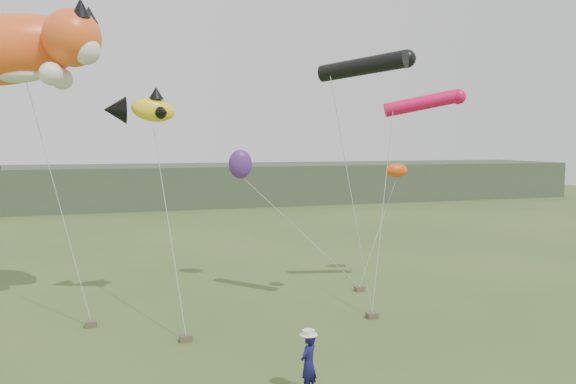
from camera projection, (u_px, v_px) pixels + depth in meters
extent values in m
plane|color=#385123|center=(323.00, 380.00, 15.05)|extent=(120.00, 120.00, 0.00)
cube|color=#2D3D28|center=(167.00, 185.00, 57.66)|extent=(90.00, 12.00, 4.00)
imported|color=#131244|center=(308.00, 364.00, 14.15)|extent=(0.68, 0.66, 1.57)
cube|color=brown|center=(91.00, 324.00, 19.37)|extent=(0.39, 0.31, 0.20)
cube|color=brown|center=(186.00, 338.00, 17.96)|extent=(0.39, 0.31, 0.20)
cube|color=brown|center=(372.00, 315.00, 20.34)|extent=(0.39, 0.31, 0.20)
cube|color=brown|center=(359.00, 289.00, 24.03)|extent=(0.39, 0.31, 0.20)
ellipsoid|color=#FF5A1D|center=(8.00, 50.00, 20.54)|extent=(5.97, 2.77, 3.50)
sphere|color=#FF5A1D|center=(72.00, 38.00, 20.10)|extent=(2.06, 2.06, 2.06)
cone|color=black|center=(81.00, 7.00, 19.57)|extent=(0.64, 0.78, 0.77)
cone|color=black|center=(89.00, 15.00, 20.73)|extent=(0.64, 0.74, 0.73)
sphere|color=white|center=(86.00, 50.00, 19.95)|extent=(1.03, 1.03, 1.03)
ellipsoid|color=white|center=(14.00, 74.00, 20.36)|extent=(2.02, 1.01, 0.63)
sphere|color=white|center=(51.00, 74.00, 19.37)|extent=(0.80, 0.80, 0.80)
sphere|color=white|center=(62.00, 79.00, 20.96)|extent=(0.80, 0.80, 0.80)
ellipsoid|color=yellow|center=(153.00, 110.00, 20.87)|extent=(1.72, 0.78, 1.03)
cone|color=black|center=(115.00, 110.00, 20.79)|extent=(0.86, 1.07, 1.03)
cone|color=black|center=(156.00, 93.00, 20.85)|extent=(0.57, 0.57, 0.46)
cone|color=black|center=(164.00, 113.00, 20.44)|extent=(0.60, 0.64, 0.46)
cone|color=black|center=(161.00, 114.00, 21.52)|extent=(0.60, 0.64, 0.46)
cylinder|color=black|center=(362.00, 67.00, 19.84)|extent=(2.57, 2.96, 0.89)
sphere|color=black|center=(407.00, 59.00, 19.75)|extent=(0.66, 0.66, 0.66)
cylinder|color=#E30B45|center=(422.00, 103.00, 22.93)|extent=(3.14, 1.51, 1.16)
sphere|color=#E30B45|center=(458.00, 97.00, 22.84)|extent=(0.61, 0.61, 0.61)
ellipsoid|color=#F74D0D|center=(396.00, 170.00, 25.96)|extent=(1.09, 0.64, 0.64)
ellipsoid|color=#502478|center=(240.00, 164.00, 24.67)|extent=(1.05, 0.70, 1.28)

